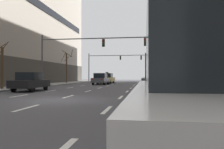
{
  "coord_description": "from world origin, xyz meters",
  "views": [
    {
      "loc": [
        4.75,
        -11.54,
        1.32
      ],
      "look_at": [
        0.83,
        15.21,
        1.45
      ],
      "focal_mm": 36.09,
      "sensor_mm": 36.0,
      "label": 1
    }
  ],
  "objects_px": {
    "taxi_driving_3": "(107,78)",
    "car_parked_1": "(165,82)",
    "car_driving_0": "(30,82)",
    "traffic_signal_1": "(110,61)",
    "car_parked_0": "(216,100)",
    "traffic_signal_0": "(84,48)",
    "pedestrian_1": "(215,80)",
    "street_tree_0": "(67,66)",
    "car_driving_2": "(101,79)",
    "street_tree_1": "(2,66)"
  },
  "relations": [
    {
      "from": "car_parked_0",
      "to": "car_parked_1",
      "type": "height_order",
      "value": "car_parked_1"
    },
    {
      "from": "traffic_signal_1",
      "to": "car_parked_1",
      "type": "bearing_deg",
      "value": -77.85
    },
    {
      "from": "car_driving_2",
      "to": "car_parked_1",
      "type": "distance_m",
      "value": 23.78
    },
    {
      "from": "car_driving_0",
      "to": "car_parked_0",
      "type": "xyz_separation_m",
      "value": [
        10.45,
        -15.19,
        0.26
      ]
    },
    {
      "from": "car_parked_0",
      "to": "street_tree_1",
      "type": "xyz_separation_m",
      "value": [
        -13.61,
        15.93,
        1.15
      ]
    },
    {
      "from": "car_driving_0",
      "to": "taxi_driving_3",
      "type": "height_order",
      "value": "taxi_driving_3"
    },
    {
      "from": "car_parked_0",
      "to": "traffic_signal_0",
      "type": "bearing_deg",
      "value": 109.21
    },
    {
      "from": "car_parked_1",
      "to": "traffic_signal_1",
      "type": "height_order",
      "value": "traffic_signal_1"
    },
    {
      "from": "car_parked_1",
      "to": "traffic_signal_0",
      "type": "relative_size",
      "value": 0.33
    },
    {
      "from": "traffic_signal_1",
      "to": "car_driving_0",
      "type": "bearing_deg",
      "value": -94.98
    },
    {
      "from": "car_parked_0",
      "to": "car_parked_1",
      "type": "xyz_separation_m",
      "value": [
        -0.0,
        6.72,
        0.02
      ]
    },
    {
      "from": "car_driving_0",
      "to": "taxi_driving_3",
      "type": "xyz_separation_m",
      "value": [
        3.33,
        19.61,
        0.06
      ]
    },
    {
      "from": "car_driving_2",
      "to": "street_tree_1",
      "type": "bearing_deg",
      "value": -115.57
    },
    {
      "from": "traffic_signal_0",
      "to": "traffic_signal_1",
      "type": "bearing_deg",
      "value": 90.97
    },
    {
      "from": "taxi_driving_3",
      "to": "pedestrian_1",
      "type": "relative_size",
      "value": 2.81
    },
    {
      "from": "traffic_signal_0",
      "to": "traffic_signal_1",
      "type": "distance_m",
      "value": 21.95
    },
    {
      "from": "car_driving_2",
      "to": "street_tree_1",
      "type": "xyz_separation_m",
      "value": [
        -6.44,
        -13.47,
        1.37
      ]
    },
    {
      "from": "car_parked_0",
      "to": "street_tree_1",
      "type": "distance_m",
      "value": 20.98
    },
    {
      "from": "traffic_signal_1",
      "to": "taxi_driving_3",
      "type": "bearing_deg",
      "value": -84.62
    },
    {
      "from": "traffic_signal_0",
      "to": "street_tree_1",
      "type": "bearing_deg",
      "value": -135.77
    },
    {
      "from": "car_driving_0",
      "to": "car_parked_1",
      "type": "height_order",
      "value": "car_parked_1"
    },
    {
      "from": "pedestrian_1",
      "to": "car_driving_2",
      "type": "bearing_deg",
      "value": 114.8
    },
    {
      "from": "car_driving_2",
      "to": "pedestrian_1",
      "type": "height_order",
      "value": "pedestrian_1"
    },
    {
      "from": "car_driving_2",
      "to": "traffic_signal_1",
      "type": "bearing_deg",
      "value": 93.2
    },
    {
      "from": "traffic_signal_0",
      "to": "traffic_signal_1",
      "type": "xyz_separation_m",
      "value": [
        -0.37,
        21.94,
        0.01
      ]
    },
    {
      "from": "car_driving_2",
      "to": "car_parked_1",
      "type": "height_order",
      "value": "car_parked_1"
    },
    {
      "from": "pedestrian_1",
      "to": "street_tree_0",
      "type": "bearing_deg",
      "value": 123.47
    },
    {
      "from": "traffic_signal_1",
      "to": "street_tree_1",
      "type": "relative_size",
      "value": 2.78
    },
    {
      "from": "car_driving_0",
      "to": "street_tree_1",
      "type": "bearing_deg",
      "value": 166.78
    },
    {
      "from": "taxi_driving_3",
      "to": "street_tree_0",
      "type": "distance_m",
      "value": 7.03
    },
    {
      "from": "street_tree_1",
      "to": "car_driving_0",
      "type": "bearing_deg",
      "value": -13.22
    },
    {
      "from": "taxi_driving_3",
      "to": "car_parked_1",
      "type": "bearing_deg",
      "value": -75.76
    },
    {
      "from": "car_parked_0",
      "to": "traffic_signal_1",
      "type": "distance_m",
      "value": 44.58
    },
    {
      "from": "street_tree_1",
      "to": "pedestrian_1",
      "type": "bearing_deg",
      "value": -24.72
    },
    {
      "from": "traffic_signal_1",
      "to": "traffic_signal_0",
      "type": "bearing_deg",
      "value": -89.03
    },
    {
      "from": "car_driving_0",
      "to": "street_tree_0",
      "type": "bearing_deg",
      "value": 99.99
    },
    {
      "from": "traffic_signal_1",
      "to": "pedestrian_1",
      "type": "relative_size",
      "value": 7.46
    },
    {
      "from": "car_driving_2",
      "to": "traffic_signal_1",
      "type": "xyz_separation_m",
      "value": [
        -0.8,
        14.33,
        3.64
      ]
    },
    {
      "from": "car_parked_1",
      "to": "traffic_signal_1",
      "type": "distance_m",
      "value": 38.01
    },
    {
      "from": "taxi_driving_3",
      "to": "street_tree_1",
      "type": "distance_m",
      "value": 19.99
    },
    {
      "from": "street_tree_0",
      "to": "traffic_signal_0",
      "type": "bearing_deg",
      "value": -61.53
    },
    {
      "from": "car_parked_1",
      "to": "pedestrian_1",
      "type": "bearing_deg",
      "value": 35.96
    },
    {
      "from": "street_tree_1",
      "to": "car_parked_0",
      "type": "bearing_deg",
      "value": -49.49
    },
    {
      "from": "car_driving_0",
      "to": "traffic_signal_1",
      "type": "distance_m",
      "value": 28.88
    },
    {
      "from": "taxi_driving_3",
      "to": "traffic_signal_1",
      "type": "bearing_deg",
      "value": 95.38
    },
    {
      "from": "car_driving_0",
      "to": "pedestrian_1",
      "type": "relative_size",
      "value": 2.6
    },
    {
      "from": "taxi_driving_3",
      "to": "traffic_signal_0",
      "type": "height_order",
      "value": "traffic_signal_0"
    },
    {
      "from": "street_tree_1",
      "to": "traffic_signal_1",
      "type": "bearing_deg",
      "value": 78.53
    },
    {
      "from": "car_driving_2",
      "to": "traffic_signal_1",
      "type": "height_order",
      "value": "traffic_signal_1"
    },
    {
      "from": "car_driving_2",
      "to": "car_parked_0",
      "type": "xyz_separation_m",
      "value": [
        7.16,
        -29.39,
        0.22
      ]
    }
  ]
}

